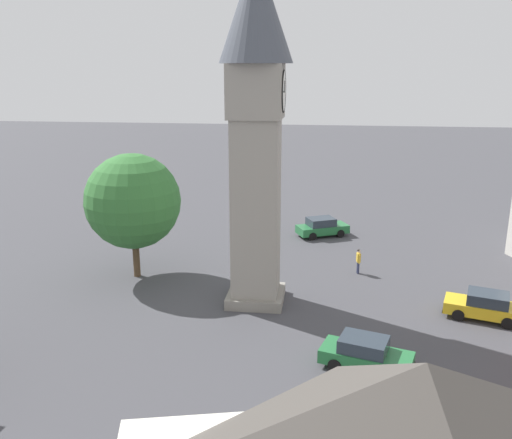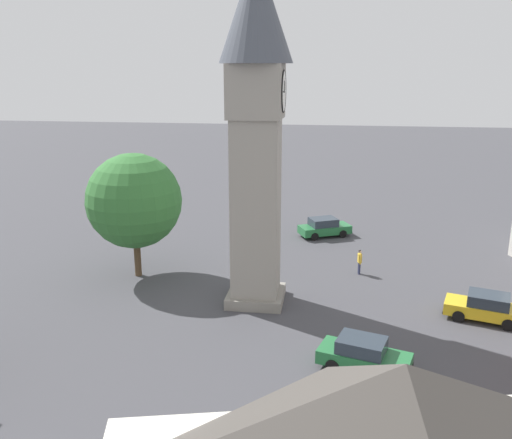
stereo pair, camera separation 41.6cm
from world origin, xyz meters
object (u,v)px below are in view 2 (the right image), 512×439
(pedestrian, at_px, (360,260))
(car_blue_kerb, at_px, (485,307))
(clock_tower, at_px, (256,107))
(tree, at_px, (134,201))
(car_silver_kerb, at_px, (364,355))
(car_red_corner, at_px, (324,227))

(pedestrian, bearing_deg, car_blue_kerb, 47.12)
(clock_tower, distance_m, tree, 10.73)
(clock_tower, relative_size, pedestrian, 11.39)
(car_silver_kerb, xyz_separation_m, pedestrian, (-12.07, 0.33, 0.25))
(car_red_corner, bearing_deg, car_blue_kerb, 32.38)
(car_blue_kerb, relative_size, car_red_corner, 1.00)
(car_blue_kerb, bearing_deg, car_silver_kerb, -48.34)
(car_blue_kerb, xyz_separation_m, car_red_corner, (-14.10, -8.94, 0.00))
(car_silver_kerb, distance_m, car_red_corner, 20.26)
(car_silver_kerb, bearing_deg, car_red_corner, -173.96)
(car_red_corner, xyz_separation_m, pedestrian, (8.08, 2.46, 0.25))
(clock_tower, relative_size, tree, 2.37)
(clock_tower, bearing_deg, pedestrian, 130.11)
(car_blue_kerb, relative_size, tree, 0.55)
(tree, bearing_deg, car_silver_kerb, 55.27)
(clock_tower, height_order, pedestrian, clock_tower)
(car_red_corner, bearing_deg, car_silver_kerb, 6.04)
(car_blue_kerb, distance_m, car_red_corner, 16.69)
(car_silver_kerb, relative_size, car_red_corner, 1.00)
(car_silver_kerb, bearing_deg, car_blue_kerb, 131.66)
(car_blue_kerb, xyz_separation_m, pedestrian, (-6.02, -6.48, 0.25))
(car_blue_kerb, bearing_deg, clock_tower, -93.57)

